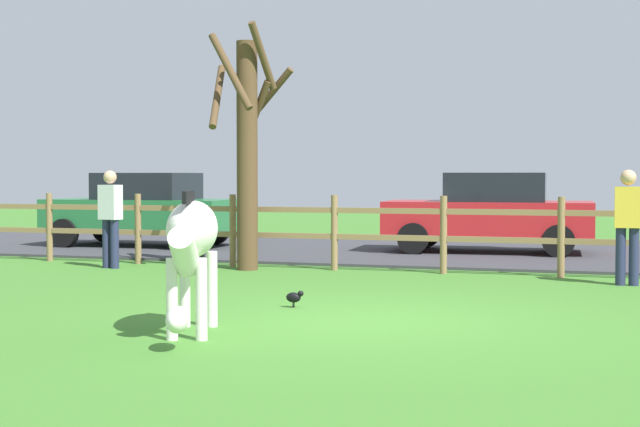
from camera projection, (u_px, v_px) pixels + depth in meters
ground_plane at (371, 320)px, 10.15m from camera, size 60.00×60.00×0.00m
parking_asphalt at (490, 252)px, 18.99m from camera, size 28.00×7.40×0.05m
paddock_fence at (444, 230)px, 14.92m from camera, size 21.81×0.11×1.24m
bare_tree at (247, 144)px, 15.49m from camera, size 1.34×1.35×4.02m
zebra at (191, 240)px, 9.21m from camera, size 0.86×1.88×1.41m
crow_on_grass at (294, 297)px, 11.13m from camera, size 0.22×0.10×0.20m
parked_car_green at (143, 209)px, 20.17m from camera, size 4.04×1.96×1.56m
parked_car_red at (490, 212)px, 18.53m from camera, size 4.10×2.08×1.56m
visitor_left_of_tree at (628, 222)px, 13.33m from camera, size 0.37×0.23×1.64m
visitor_right_of_tree at (110, 214)px, 15.81m from camera, size 0.40×0.29×1.64m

